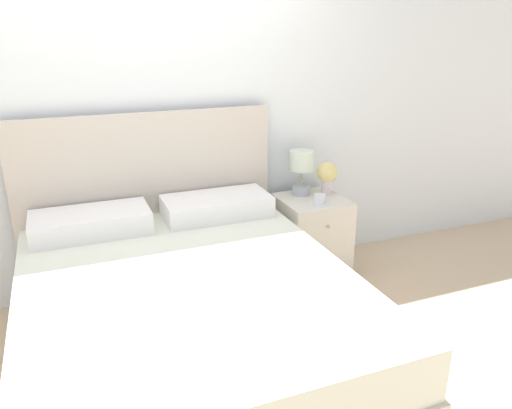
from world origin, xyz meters
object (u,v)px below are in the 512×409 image
object	(u,v)px
table_lamp	(302,167)
teacup	(320,199)
bed	(186,311)
nightstand	(311,236)
flower_vase	(327,175)

from	to	relation	value
table_lamp	teacup	xyz separation A→B (m)	(0.04, -0.23, -0.19)
bed	nightstand	xyz separation A→B (m)	(1.14, 0.69, -0.01)
table_lamp	teacup	bearing A→B (deg)	-80.81
nightstand	table_lamp	xyz separation A→B (m)	(-0.04, 0.12, 0.51)
table_lamp	nightstand	bearing A→B (deg)	-72.05
nightstand	teacup	size ratio (longest dim) A/B	4.48
flower_vase	teacup	size ratio (longest dim) A/B	1.85
flower_vase	table_lamp	bearing A→B (deg)	161.10
nightstand	teacup	world-z (taller)	teacup
bed	nightstand	distance (m)	1.34
bed	flower_vase	xyz separation A→B (m)	(1.29, 0.75, 0.44)
bed	teacup	bearing A→B (deg)	27.18
bed	flower_vase	world-z (taller)	bed
nightstand	table_lamp	size ratio (longest dim) A/B	1.78
bed	table_lamp	bearing A→B (deg)	36.34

